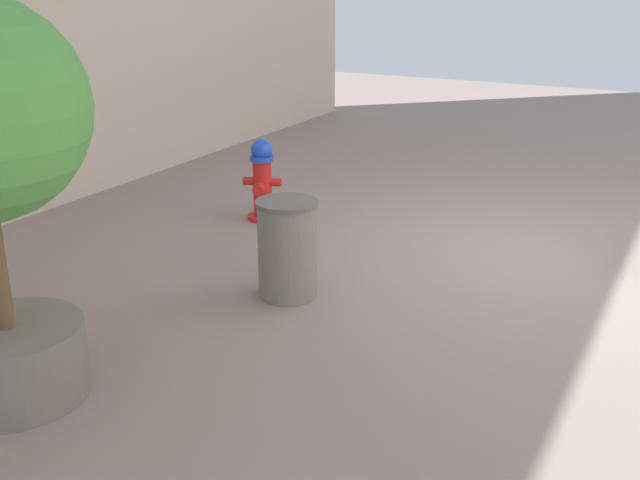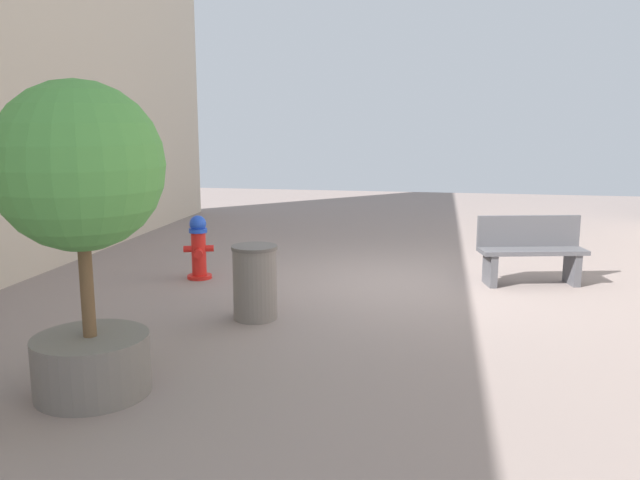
{
  "view_description": "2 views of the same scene",
  "coord_description": "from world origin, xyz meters",
  "px_view_note": "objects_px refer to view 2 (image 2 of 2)",
  "views": [
    {
      "loc": [
        -1.53,
        7.23,
        2.71
      ],
      "look_at": [
        1.33,
        1.88,
        0.53
      ],
      "focal_mm": 42.83,
      "sensor_mm": 36.0,
      "label": 1
    },
    {
      "loc": [
        -0.46,
        9.02,
        2.3
      ],
      "look_at": [
        0.93,
        1.43,
        0.85
      ],
      "focal_mm": 36.66,
      "sensor_mm": 36.0,
      "label": 2
    }
  ],
  "objects_px": {
    "fire_hydrant": "(199,247)",
    "planter_tree": "(81,199)",
    "trash_bin": "(255,282)",
    "bench_near": "(531,250)"
  },
  "relations": [
    {
      "from": "fire_hydrant",
      "to": "planter_tree",
      "type": "distance_m",
      "value": 4.2
    },
    {
      "from": "trash_bin",
      "to": "fire_hydrant",
      "type": "bearing_deg",
      "value": -52.12
    },
    {
      "from": "fire_hydrant",
      "to": "trash_bin",
      "type": "height_order",
      "value": "fire_hydrant"
    },
    {
      "from": "fire_hydrant",
      "to": "trash_bin",
      "type": "relative_size",
      "value": 1.07
    },
    {
      "from": "bench_near",
      "to": "planter_tree",
      "type": "height_order",
      "value": "planter_tree"
    },
    {
      "from": "bench_near",
      "to": "trash_bin",
      "type": "bearing_deg",
      "value": 34.19
    },
    {
      "from": "planter_tree",
      "to": "bench_near",
      "type": "bearing_deg",
      "value": -132.17
    },
    {
      "from": "bench_near",
      "to": "trash_bin",
      "type": "relative_size",
      "value": 1.77
    },
    {
      "from": "planter_tree",
      "to": "fire_hydrant",
      "type": "bearing_deg",
      "value": -82.02
    },
    {
      "from": "fire_hydrant",
      "to": "bench_near",
      "type": "height_order",
      "value": "bench_near"
    }
  ]
}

